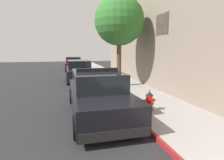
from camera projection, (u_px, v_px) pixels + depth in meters
name	position (u px, v px, depth m)	size (l,w,h in m)	color
ground_plane	(21.00, 95.00, 9.95)	(29.03, 60.00, 0.20)	#232326
sidewalk_pavement	(125.00, 87.00, 11.39)	(2.66, 60.00, 0.15)	gray
curb_painted_edge	(104.00, 88.00, 11.05)	(0.08, 60.00, 0.15)	maroon
storefront_building	(209.00, 29.00, 10.11)	(6.10, 22.15, 6.96)	gray
police_cruiser	(98.00, 94.00, 6.58)	(1.94, 4.84, 1.68)	black
parked_car_silver_ahead	(79.00, 71.00, 14.16)	(1.94, 4.84, 1.56)	black
parked_car_dark_far	(73.00, 64.00, 21.94)	(1.94, 4.84, 1.56)	maroon
fire_hydrant	(149.00, 101.00, 6.60)	(0.44, 0.40, 0.76)	#4C4C51
street_tree	(119.00, 21.00, 10.67)	(2.91, 2.91, 5.35)	brown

